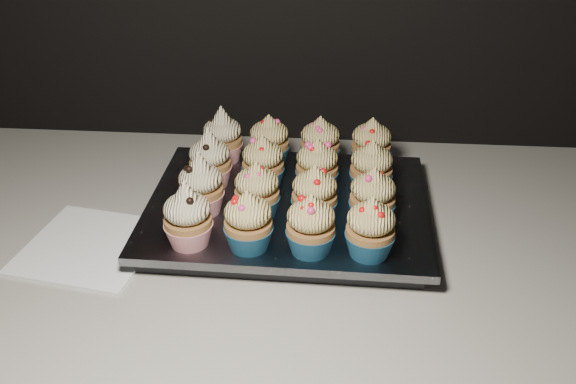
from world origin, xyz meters
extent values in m
cube|color=beige|center=(0.00, 1.70, 0.88)|extent=(2.44, 0.64, 0.04)
cube|color=white|center=(-0.27, 1.63, 0.90)|extent=(0.20, 0.20, 0.00)
cube|color=black|center=(-0.01, 1.72, 0.91)|extent=(0.38, 0.29, 0.02)
cube|color=silver|center=(-0.01, 1.72, 0.93)|extent=(0.41, 0.32, 0.01)
cone|color=red|center=(-0.13, 1.61, 0.95)|extent=(0.06, 0.06, 0.03)
ellipsoid|color=#F8E2AE|center=(-0.13, 1.61, 0.99)|extent=(0.06, 0.06, 0.04)
cone|color=#F8E2AE|center=(-0.13, 1.61, 1.02)|extent=(0.03, 0.03, 0.03)
cone|color=navy|center=(-0.05, 1.61, 0.95)|extent=(0.06, 0.06, 0.03)
ellipsoid|color=#F7D47D|center=(-0.05, 1.61, 0.99)|extent=(0.06, 0.06, 0.04)
cone|color=#F7D47D|center=(-0.05, 1.61, 1.01)|extent=(0.03, 0.03, 0.02)
cone|color=navy|center=(0.03, 1.60, 0.95)|extent=(0.06, 0.06, 0.03)
ellipsoid|color=#F7D47D|center=(0.03, 1.60, 0.99)|extent=(0.06, 0.06, 0.04)
cone|color=#F7D47D|center=(0.03, 1.60, 1.01)|extent=(0.03, 0.03, 0.02)
cone|color=navy|center=(0.11, 1.60, 0.95)|extent=(0.06, 0.06, 0.03)
ellipsoid|color=#F7D47D|center=(0.11, 1.60, 0.99)|extent=(0.06, 0.06, 0.04)
cone|color=#F7D47D|center=(0.11, 1.60, 1.01)|extent=(0.03, 0.03, 0.02)
cone|color=red|center=(-0.12, 1.69, 0.95)|extent=(0.06, 0.06, 0.03)
ellipsoid|color=#F8E2AE|center=(-0.12, 1.69, 0.99)|extent=(0.06, 0.06, 0.04)
cone|color=#F8E2AE|center=(-0.12, 1.69, 1.02)|extent=(0.03, 0.03, 0.03)
cone|color=navy|center=(-0.05, 1.68, 0.95)|extent=(0.06, 0.06, 0.03)
ellipsoid|color=#F7D47D|center=(-0.05, 1.68, 0.99)|extent=(0.06, 0.06, 0.04)
cone|color=#F7D47D|center=(-0.05, 1.68, 1.01)|extent=(0.03, 0.03, 0.02)
cone|color=navy|center=(0.03, 1.68, 0.95)|extent=(0.06, 0.06, 0.03)
ellipsoid|color=#F7D47D|center=(0.03, 1.68, 0.99)|extent=(0.06, 0.06, 0.04)
cone|color=#F7D47D|center=(0.03, 1.68, 1.01)|extent=(0.03, 0.03, 0.02)
cone|color=navy|center=(0.11, 1.68, 0.95)|extent=(0.06, 0.06, 0.03)
ellipsoid|color=#F7D47D|center=(0.11, 1.68, 0.99)|extent=(0.06, 0.06, 0.04)
cone|color=#F7D47D|center=(0.11, 1.68, 1.01)|extent=(0.03, 0.03, 0.02)
cone|color=red|center=(-0.13, 1.76, 0.95)|extent=(0.06, 0.06, 0.03)
ellipsoid|color=#F8E2AE|center=(-0.13, 1.76, 0.99)|extent=(0.06, 0.06, 0.04)
cone|color=#F8E2AE|center=(-0.13, 1.76, 1.02)|extent=(0.03, 0.03, 0.03)
cone|color=navy|center=(-0.05, 1.76, 0.95)|extent=(0.06, 0.06, 0.03)
ellipsoid|color=#F7D47D|center=(-0.05, 1.76, 0.99)|extent=(0.06, 0.06, 0.04)
cone|color=#F7D47D|center=(-0.05, 1.76, 1.01)|extent=(0.03, 0.03, 0.02)
cone|color=navy|center=(0.03, 1.76, 0.95)|extent=(0.06, 0.06, 0.03)
ellipsoid|color=#F7D47D|center=(0.03, 1.76, 0.99)|extent=(0.06, 0.06, 0.04)
cone|color=#F7D47D|center=(0.03, 1.76, 1.01)|extent=(0.03, 0.03, 0.02)
cone|color=navy|center=(0.11, 1.76, 0.95)|extent=(0.06, 0.06, 0.03)
ellipsoid|color=#F7D47D|center=(0.11, 1.76, 0.99)|extent=(0.06, 0.06, 0.04)
cone|color=#F7D47D|center=(0.11, 1.76, 1.01)|extent=(0.03, 0.03, 0.02)
cone|color=red|center=(-0.12, 1.84, 0.95)|extent=(0.06, 0.06, 0.03)
ellipsoid|color=#F8E2AE|center=(-0.12, 1.84, 0.99)|extent=(0.06, 0.06, 0.04)
cone|color=#F8E2AE|center=(-0.12, 1.84, 1.02)|extent=(0.03, 0.03, 0.03)
cone|color=navy|center=(-0.05, 1.84, 0.95)|extent=(0.06, 0.06, 0.03)
ellipsoid|color=#F7D47D|center=(-0.05, 1.84, 0.99)|extent=(0.06, 0.06, 0.04)
cone|color=#F7D47D|center=(-0.05, 1.84, 1.01)|extent=(0.03, 0.03, 0.02)
cone|color=navy|center=(0.03, 1.84, 0.95)|extent=(0.06, 0.06, 0.03)
ellipsoid|color=#F7D47D|center=(0.03, 1.84, 0.99)|extent=(0.06, 0.06, 0.04)
cone|color=#F7D47D|center=(0.03, 1.84, 1.01)|extent=(0.03, 0.03, 0.02)
cone|color=navy|center=(0.11, 1.84, 0.95)|extent=(0.06, 0.06, 0.03)
ellipsoid|color=#F7D47D|center=(0.11, 1.84, 0.99)|extent=(0.06, 0.06, 0.04)
cone|color=#F7D47D|center=(0.11, 1.84, 1.01)|extent=(0.03, 0.03, 0.02)
camera|label=1|loc=(0.05, 0.94, 1.42)|focal=40.00mm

